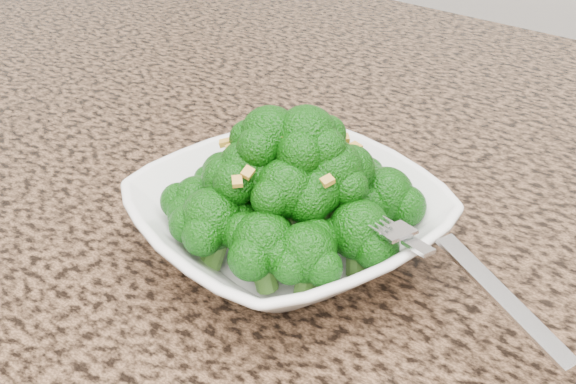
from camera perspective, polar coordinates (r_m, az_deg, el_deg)
The scene contains 5 objects.
granite_counter at distance 0.53m, azimuth 8.49°, elevation -6.20°, with size 1.64×1.04×0.03m, color brown.
bowl at distance 0.51m, azimuth 0.00°, elevation -2.41°, with size 0.20×0.20×0.05m, color white.
broccoli_pile at distance 0.47m, azimuth 0.00°, elevation 3.81°, with size 0.18×0.18×0.07m, color #0D4C08, non-canonical shape.
garlic_topping at distance 0.46m, azimuth 0.00°, elevation 8.25°, with size 0.11×0.11×0.01m, color gold, non-canonical shape.
fork at distance 0.44m, azimuth 10.68°, elevation -4.44°, with size 0.17×0.03×0.01m, color silver, non-canonical shape.
Camera 1 is at (0.20, -0.07, 1.21)m, focal length 45.00 mm.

